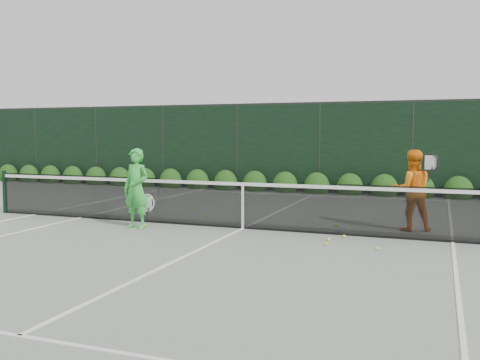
% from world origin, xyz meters
% --- Properties ---
extents(ground, '(80.00, 80.00, 0.00)m').
position_xyz_m(ground, '(0.00, 0.00, 0.00)').
color(ground, gray).
rests_on(ground, ground).
extents(tennis_net, '(12.90, 0.10, 1.07)m').
position_xyz_m(tennis_net, '(-0.02, 0.00, 0.53)').
color(tennis_net, black).
rests_on(tennis_net, ground).
extents(player_woman, '(0.68, 0.50, 1.69)m').
position_xyz_m(player_woman, '(-2.12, -0.73, 0.84)').
color(player_woman, green).
rests_on(player_woman, ground).
extents(player_man, '(0.98, 0.83, 1.67)m').
position_xyz_m(player_man, '(3.33, 1.02, 0.84)').
color(player_man, orange).
rests_on(player_man, ground).
extents(court_lines, '(11.03, 23.83, 0.01)m').
position_xyz_m(court_lines, '(0.00, 0.00, 0.01)').
color(court_lines, white).
rests_on(court_lines, ground).
extents(windscreen_fence, '(32.00, 21.07, 3.06)m').
position_xyz_m(windscreen_fence, '(0.00, -2.71, 1.51)').
color(windscreen_fence, black).
rests_on(windscreen_fence, ground).
extents(hedge_row, '(31.66, 0.65, 0.94)m').
position_xyz_m(hedge_row, '(-0.00, 7.15, 0.23)').
color(hedge_row, '#133D10').
rests_on(hedge_row, ground).
extents(tennis_balls, '(5.01, 2.37, 0.07)m').
position_xyz_m(tennis_balls, '(1.05, -0.23, 0.03)').
color(tennis_balls, '#C3EC34').
rests_on(tennis_balls, ground).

